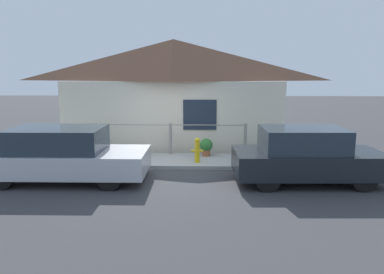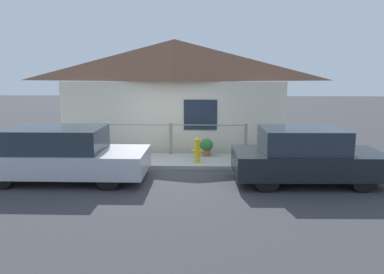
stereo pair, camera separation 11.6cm
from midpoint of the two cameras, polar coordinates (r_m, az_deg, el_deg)
ground_plane at (r=10.73m, az=-3.65°, el=-4.99°), size 60.00×60.00×0.00m
sidewalk at (r=11.52m, az=-3.24°, el=-3.64°), size 24.00×1.66×0.11m
house at (r=13.37m, az=-2.46°, el=10.98°), size 7.92×2.23×3.86m
fence at (r=12.05m, az=-2.96°, el=-0.01°), size 4.90×0.10×1.01m
car_left at (r=10.09m, az=-18.73°, el=-2.55°), size 4.17×1.74×1.38m
car_right at (r=9.76m, az=17.25°, el=-2.82°), size 3.69×1.73×1.40m
fire_hydrant at (r=10.98m, az=1.12°, el=-1.91°), size 0.35×0.16×0.75m
potted_plant_near_hydrant at (r=11.83m, az=2.50°, el=-1.43°), size 0.42×0.42×0.56m
potted_plant_by_fence at (r=12.31m, az=-13.41°, el=-1.47°), size 0.33×0.33×0.48m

